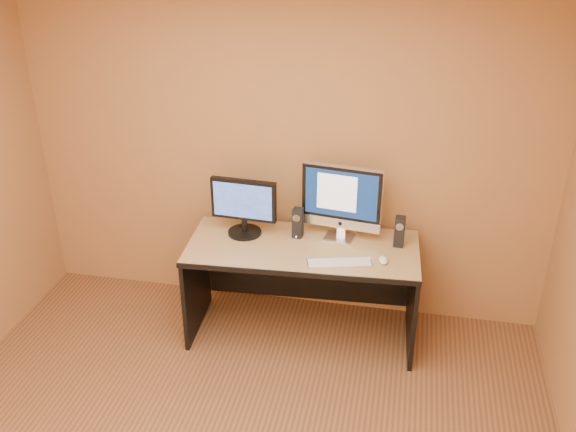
# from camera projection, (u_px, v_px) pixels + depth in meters

# --- Properties ---
(walls) EXTENTS (4.00, 4.00, 2.60)m
(walls) POSITION_uv_depth(u_px,v_px,m) (200.00, 303.00, 3.03)
(walls) COLOR #9A613E
(walls) RESTS_ON ground
(ceiling) EXTENTS (4.00, 4.00, 0.00)m
(ceiling) POSITION_uv_depth(u_px,v_px,m) (179.00, 21.00, 2.44)
(ceiling) COLOR white
(ceiling) RESTS_ON walls
(desk) EXTENTS (1.69, 0.81, 0.77)m
(desk) POSITION_uv_depth(u_px,v_px,m) (302.00, 291.00, 4.77)
(desk) COLOR #AA8355
(desk) RESTS_ON ground
(imac) EXTENTS (0.61, 0.29, 0.57)m
(imac) POSITION_uv_depth(u_px,v_px,m) (341.00, 203.00, 4.57)
(imac) COLOR silver
(imac) RESTS_ON desk
(second_monitor) EXTENTS (0.51, 0.28, 0.43)m
(second_monitor) POSITION_uv_depth(u_px,v_px,m) (244.00, 207.00, 4.67)
(second_monitor) COLOR black
(second_monitor) RESTS_ON desk
(speaker_left) EXTENTS (0.08, 0.08, 0.23)m
(speaker_left) POSITION_uv_depth(u_px,v_px,m) (298.00, 223.00, 4.67)
(speaker_left) COLOR black
(speaker_left) RESTS_ON desk
(speaker_right) EXTENTS (0.07, 0.08, 0.23)m
(speaker_right) POSITION_uv_depth(u_px,v_px,m) (400.00, 232.00, 4.56)
(speaker_right) COLOR black
(speaker_right) RESTS_ON desk
(keyboard) EXTENTS (0.46, 0.23, 0.02)m
(keyboard) POSITION_uv_depth(u_px,v_px,m) (339.00, 263.00, 4.37)
(keyboard) COLOR silver
(keyboard) RESTS_ON desk
(mouse) EXTENTS (0.08, 0.11, 0.04)m
(mouse) POSITION_uv_depth(u_px,v_px,m) (383.00, 260.00, 4.39)
(mouse) COLOR white
(mouse) RESTS_ON desk
(cable_a) EXTENTS (0.06, 0.22, 0.01)m
(cable_a) POSITION_uv_depth(u_px,v_px,m) (343.00, 230.00, 4.81)
(cable_a) COLOR black
(cable_a) RESTS_ON desk
(cable_b) EXTENTS (0.07, 0.18, 0.01)m
(cable_b) POSITION_uv_depth(u_px,v_px,m) (336.00, 231.00, 4.79)
(cable_b) COLOR black
(cable_b) RESTS_ON desk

